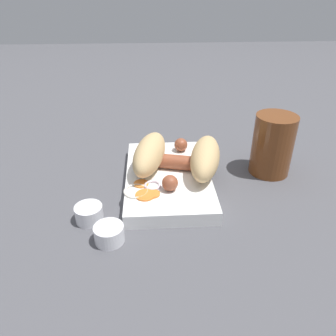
{
  "coord_description": "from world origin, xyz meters",
  "views": [
    {
      "loc": [
        0.52,
        -0.03,
        0.35
      ],
      "look_at": [
        0.0,
        0.0,
        0.04
      ],
      "focal_mm": 35.0,
      "sensor_mm": 36.0,
      "label": 1
    }
  ],
  "objects": [
    {
      "name": "sausage",
      "position": [
        -0.01,
        0.01,
        0.04
      ],
      "size": [
        0.17,
        0.15,
        0.03
      ],
      "color": "brown",
      "rests_on": "food_tray"
    },
    {
      "name": "condiment_cup_near",
      "position": [
        0.1,
        -0.13,
        0.01
      ],
      "size": [
        0.04,
        0.04,
        0.03
      ],
      "color": "white",
      "rests_on": "ground_plane"
    },
    {
      "name": "pickled_veggies",
      "position": [
        0.06,
        -0.04,
        0.03
      ],
      "size": [
        0.08,
        0.07,
        0.0
      ],
      "color": "orange",
      "rests_on": "food_tray"
    },
    {
      "name": "condiment_cup_far",
      "position": [
        0.15,
        -0.1,
        0.01
      ],
      "size": [
        0.04,
        0.04,
        0.03
      ],
      "color": "white",
      "rests_on": "ground_plane"
    },
    {
      "name": "drink_glass",
      "position": [
        -0.04,
        0.21,
        0.06
      ],
      "size": [
        0.08,
        0.08,
        0.12
      ],
      "color": "brown",
      "rests_on": "ground_plane"
    },
    {
      "name": "ground_plane",
      "position": [
        0.0,
        0.0,
        0.0
      ],
      "size": [
        3.0,
        3.0,
        0.0
      ],
      "primitive_type": "plane",
      "color": "#4C4C51"
    },
    {
      "name": "bread_roll",
      "position": [
        -0.01,
        0.02,
        0.06
      ],
      "size": [
        0.18,
        0.19,
        0.06
      ],
      "color": "tan",
      "rests_on": "food_tray"
    },
    {
      "name": "food_tray",
      "position": [
        0.0,
        0.0,
        0.01
      ],
      "size": [
        0.25,
        0.16,
        0.03
      ],
      "color": "white",
      "rests_on": "ground_plane"
    }
  ]
}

